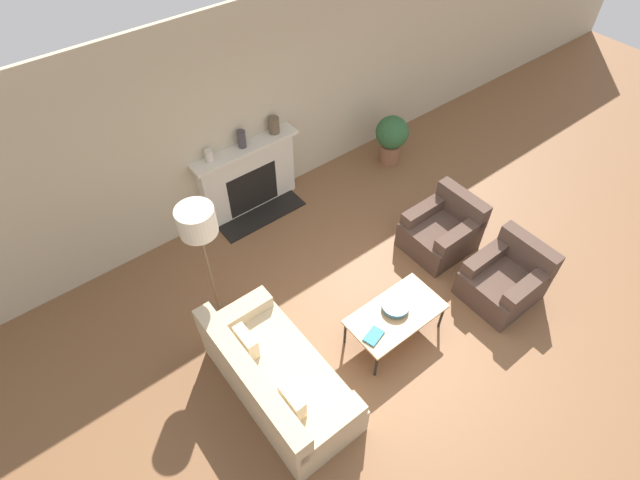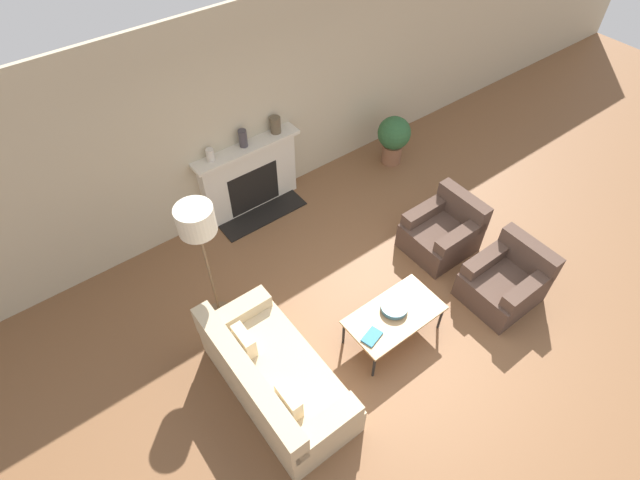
{
  "view_description": "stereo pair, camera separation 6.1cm",
  "coord_description": "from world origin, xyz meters",
  "views": [
    {
      "loc": [
        -2.7,
        -1.89,
        5.17
      ],
      "look_at": [
        -0.07,
        1.5,
        0.45
      ],
      "focal_mm": 28.0,
      "sensor_mm": 36.0,
      "label": 1
    },
    {
      "loc": [
        -2.65,
        -1.92,
        5.17
      ],
      "look_at": [
        -0.07,
        1.5,
        0.45
      ],
      "focal_mm": 28.0,
      "sensor_mm": 36.0,
      "label": 2
    }
  ],
  "objects": [
    {
      "name": "armchair_near",
      "position": [
        1.44,
        -0.31,
        0.29
      ],
      "size": [
        0.88,
        0.78,
        0.77
      ],
      "rotation": [
        0.0,
        0.0,
        -1.57
      ],
      "color": "#4C382D",
      "rests_on": "ground_plane"
    },
    {
      "name": "armchair_far",
      "position": [
        1.44,
        0.74,
        0.29
      ],
      "size": [
        0.88,
        0.78,
        0.77
      ],
      "rotation": [
        0.0,
        0.0,
        -1.57
      ],
      "color": "#4C382D",
      "rests_on": "ground_plane"
    },
    {
      "name": "floor_lamp",
      "position": [
        -1.55,
        1.58,
        1.53
      ],
      "size": [
        0.39,
        0.39,
        1.81
      ],
      "color": "brown",
      "rests_on": "ground_plane"
    },
    {
      "name": "potted_plant",
      "position": [
        2.16,
        2.52,
        0.48
      ],
      "size": [
        0.52,
        0.52,
        0.81
      ],
      "color": "brown",
      "rests_on": "ground_plane"
    },
    {
      "name": "book",
      "position": [
        -0.47,
        0.02,
        0.45
      ],
      "size": [
        0.26,
        0.2,
        0.02
      ],
      "rotation": [
        0.0,
        0.0,
        0.27
      ],
      "color": "teal",
      "rests_on": "coffee_table"
    },
    {
      "name": "coffee_table",
      "position": [
        -0.07,
        0.09,
        0.4
      ],
      "size": [
        1.12,
        0.61,
        0.43
      ],
      "color": "tan",
      "rests_on": "ground_plane"
    },
    {
      "name": "bowl",
      "position": [
        -0.03,
        0.15,
        0.48
      ],
      "size": [
        0.31,
        0.31,
        0.07
      ],
      "color": "#38667A",
      "rests_on": "coffee_table"
    },
    {
      "name": "fireplace",
      "position": [
        -0.19,
        2.99,
        0.53
      ],
      "size": [
        1.56,
        0.59,
        1.09
      ],
      "color": "beige",
      "rests_on": "ground_plane"
    },
    {
      "name": "wall_back",
      "position": [
        0.0,
        3.13,
        1.45
      ],
      "size": [
        18.0,
        0.06,
        2.9
      ],
      "color": "#BCAD8E",
      "rests_on": "ground_plane"
    },
    {
      "name": "ground_plane",
      "position": [
        0.0,
        0.0,
        0.0
      ],
      "size": [
        18.0,
        18.0,
        0.0
      ],
      "primitive_type": "plane",
      "color": "brown"
    },
    {
      "name": "couch",
      "position": [
        -1.56,
        0.33,
        0.31
      ],
      "size": [
        0.89,
        1.83,
        0.85
      ],
      "rotation": [
        0.0,
        0.0,
        1.57
      ],
      "color": "tan",
      "rests_on": "ground_plane"
    },
    {
      "name": "mantel_vase_left",
      "position": [
        -0.7,
        3.0,
        1.18
      ],
      "size": [
        0.1,
        0.1,
        0.17
      ],
      "color": "beige",
      "rests_on": "fireplace"
    },
    {
      "name": "mantel_vase_center_right",
      "position": [
        0.31,
        3.0,
        1.21
      ],
      "size": [
        0.15,
        0.15,
        0.23
      ],
      "color": "brown",
      "rests_on": "fireplace"
    },
    {
      "name": "mantel_vase_center_left",
      "position": [
        -0.2,
        3.0,
        1.21
      ],
      "size": [
        0.11,
        0.11,
        0.24
      ],
      "color": "#3D383D",
      "rests_on": "fireplace"
    }
  ]
}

